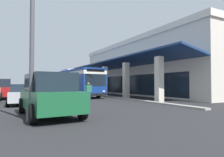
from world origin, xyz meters
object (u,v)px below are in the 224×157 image
(transit_bus, at_px, (75,81))
(pedestrian, at_px, (88,91))
(parked_sedan_silver, at_px, (23,94))
(potted_palm, at_px, (88,90))
(parked_suv_red, at_px, (0,89))
(parked_suv_green, at_px, (49,94))
(lot_light_pole, at_px, (32,27))

(transit_bus, distance_m, pedestrian, 7.46)
(parked_sedan_silver, height_order, pedestrian, pedestrian)
(pedestrian, xyz_separation_m, potted_palm, (-13.36, 5.00, -0.30))
(parked_suv_red, height_order, parked_sedan_silver, parked_suv_red)
(parked_suv_red, xyz_separation_m, parked_suv_green, (13.08, 2.48, 0.00))
(transit_bus, distance_m, parked_sedan_silver, 9.84)
(parked_sedan_silver, bearing_deg, transit_bus, 140.42)
(lot_light_pole, bearing_deg, parked_sedan_silver, 179.36)
(parked_suv_green, relative_size, parked_sedan_silver, 1.10)
(parked_suv_green, bearing_deg, parked_sedan_silver, -173.10)
(parked_suv_red, bearing_deg, parked_suv_green, 10.72)
(parked_suv_green, distance_m, pedestrian, 7.96)
(lot_light_pole, bearing_deg, parked_suv_red, -173.41)
(transit_bus, bearing_deg, potted_palm, 146.72)
(parked_suv_green, height_order, parked_sedan_silver, parked_suv_green)
(potted_palm, bearing_deg, parked_suv_green, -25.24)
(parked_suv_red, distance_m, potted_palm, 13.76)
(transit_bus, distance_m, parked_suv_red, 8.02)
(pedestrian, bearing_deg, lot_light_pole, -34.85)
(parked_suv_red, bearing_deg, pedestrian, 46.87)
(potted_palm, height_order, lot_light_pole, lot_light_pole)
(potted_palm, relative_size, lot_light_pole, 0.35)
(parked_sedan_silver, relative_size, lot_light_pole, 0.63)
(parked_suv_red, xyz_separation_m, pedestrian, (6.46, 6.89, -0.12))
(parked_sedan_silver, xyz_separation_m, potted_palm, (-13.58, 10.19, -0.15))
(parked_suv_green, relative_size, pedestrian, 3.05)
(parked_sedan_silver, height_order, potted_palm, potted_palm)
(transit_bus, xyz_separation_m, parked_suv_green, (13.94, -5.46, -0.84))
(parked_sedan_silver, height_order, lot_light_pole, lot_light_pole)
(parked_sedan_silver, bearing_deg, parked_suv_red, -165.69)
(lot_light_pole, bearing_deg, parked_suv_green, 138.10)
(transit_bus, height_order, parked_sedan_silver, transit_bus)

